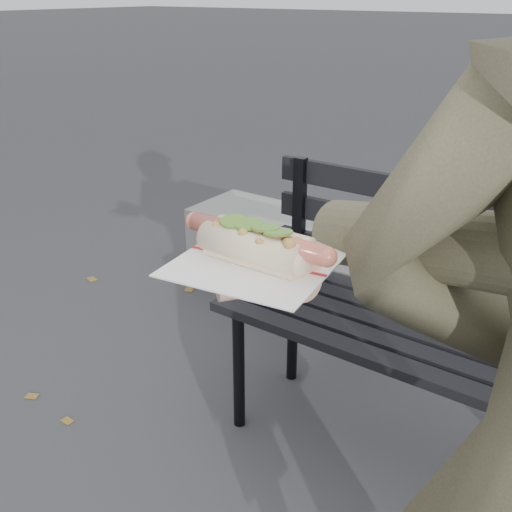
# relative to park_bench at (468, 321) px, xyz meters

# --- Properties ---
(park_bench) EXTENTS (1.50, 0.44, 0.88)m
(park_bench) POSITION_rel_park_bench_xyz_m (0.00, 0.00, 0.00)
(park_bench) COLOR black
(park_bench) RESTS_ON ground
(concrete_block) EXTENTS (1.20, 0.40, 0.40)m
(concrete_block) POSITION_rel_park_bench_xyz_m (-0.95, 0.70, -0.32)
(concrete_block) COLOR slate
(concrete_block) RESTS_ON ground
(held_hotdog) EXTENTS (0.64, 0.30, 0.20)m
(held_hotdog) POSITION_rel_park_bench_xyz_m (0.18, -0.96, 0.60)
(held_hotdog) COLOR #45432E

